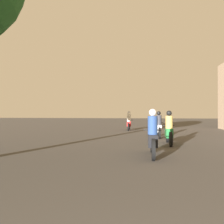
# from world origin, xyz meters

# --- Properties ---
(motorcycle_black) EXTENTS (0.60, 2.03, 1.56)m
(motorcycle_black) POSITION_xyz_m (-0.42, 7.76, 0.63)
(motorcycle_black) COLOR black
(motorcycle_black) RESTS_ON ground_plane
(motorcycle_green) EXTENTS (0.60, 2.04, 1.54)m
(motorcycle_green) POSITION_xyz_m (0.41, 10.59, 0.62)
(motorcycle_green) COLOR black
(motorcycle_green) RESTS_ON ground_plane
(motorcycle_white) EXTENTS (0.60, 2.00, 1.54)m
(motorcycle_white) POSITION_xyz_m (0.14, 13.45, 0.62)
(motorcycle_white) COLOR black
(motorcycle_white) RESTS_ON ground_plane
(motorcycle_red) EXTENTS (0.60, 1.91, 1.62)m
(motorcycle_red) POSITION_xyz_m (-1.97, 18.70, 0.65)
(motorcycle_red) COLOR black
(motorcycle_red) RESTS_ON ground_plane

